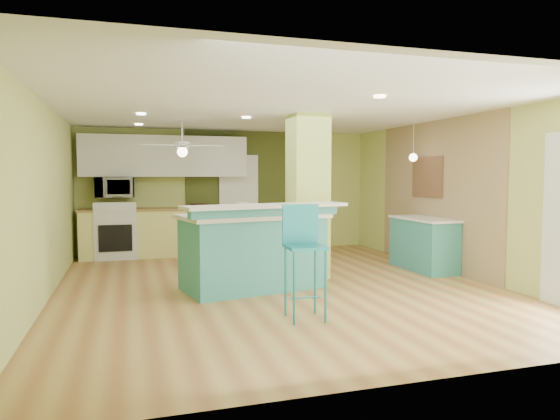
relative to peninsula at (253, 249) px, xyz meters
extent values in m
cube|color=#9D6637|center=(0.35, 0.07, -0.56)|extent=(6.00, 7.00, 0.01)
cube|color=white|center=(0.35, 0.07, 1.95)|extent=(6.00, 7.00, 0.01)
cube|color=#BDC86B|center=(0.35, 3.57, 0.69)|extent=(6.00, 0.01, 2.50)
cube|color=#BDC86B|center=(0.35, -3.44, 0.69)|extent=(6.00, 0.01, 2.50)
cube|color=#BDC86B|center=(-2.65, 0.07, 0.69)|extent=(0.01, 7.00, 2.50)
cube|color=#BDC86B|center=(3.36, 0.07, 0.69)|extent=(0.01, 7.00, 2.50)
cube|color=#907552|center=(3.34, 0.67, 0.69)|extent=(0.02, 3.40, 2.50)
cube|color=#40491D|center=(0.55, 3.55, 0.69)|extent=(2.20, 0.02, 2.50)
cube|color=white|center=(0.55, 3.53, 0.44)|extent=(0.82, 0.05, 2.00)
cube|color=#BAD261|center=(1.00, 0.57, 0.69)|extent=(0.55, 0.55, 2.50)
cube|color=#EDE87C|center=(-0.95, 3.27, -0.11)|extent=(3.20, 0.60, 0.90)
cube|color=olive|center=(-0.95, 3.27, 0.36)|extent=(3.25, 0.63, 0.04)
cube|color=silver|center=(-1.90, 3.27, -0.11)|extent=(0.76, 0.64, 0.90)
cube|color=black|center=(-1.90, 2.94, -0.14)|extent=(0.59, 0.02, 0.50)
cube|color=silver|center=(-1.90, 2.97, 0.43)|extent=(0.76, 0.06, 0.18)
cube|color=silver|center=(-0.95, 3.39, 1.39)|extent=(3.20, 0.34, 0.80)
imported|color=silver|center=(-1.90, 3.27, 0.79)|extent=(0.70, 0.48, 0.39)
cylinder|color=silver|center=(-0.75, 2.07, 1.74)|extent=(0.03, 0.03, 0.40)
cylinder|color=silver|center=(-0.75, 2.07, 1.54)|extent=(0.24, 0.24, 0.10)
sphere|color=white|center=(-0.75, 2.07, 1.42)|extent=(0.18, 0.18, 0.18)
cylinder|color=silver|center=(3.00, 0.82, 1.63)|extent=(0.01, 0.01, 0.62)
sphere|color=white|center=(3.00, 0.82, 1.32)|extent=(0.14, 0.14, 0.14)
cube|color=brown|center=(3.32, 0.87, 0.99)|extent=(0.03, 0.90, 0.70)
cube|color=teal|center=(0.00, 0.02, -0.06)|extent=(2.01, 1.28, 0.99)
cube|color=beige|center=(0.00, 0.02, 0.46)|extent=(2.14, 1.41, 0.05)
cube|color=teal|center=(0.08, -0.41, 0.56)|extent=(2.10, 0.57, 0.14)
cube|color=beige|center=(0.08, -0.41, 0.62)|extent=(2.30, 0.90, 0.04)
cylinder|color=teal|center=(0.00, -1.78, -0.16)|extent=(0.03, 0.03, 0.79)
cylinder|color=teal|center=(0.35, -1.80, -0.16)|extent=(0.03, 0.03, 0.79)
cylinder|color=teal|center=(0.02, -1.43, -0.16)|extent=(0.03, 0.03, 0.79)
cylinder|color=teal|center=(0.36, -1.45, -0.16)|extent=(0.03, 0.03, 0.79)
cube|color=teal|center=(0.18, -1.61, 0.25)|extent=(0.43, 0.43, 0.03)
cube|color=teal|center=(0.19, -1.43, 0.48)|extent=(0.42, 0.05, 0.44)
cube|color=teal|center=(3.05, 0.54, -0.14)|extent=(0.54, 1.30, 0.84)
cube|color=white|center=(3.05, 0.54, 0.30)|extent=(0.58, 1.35, 0.04)
imported|color=#3C2418|center=(-0.32, 3.21, 0.43)|extent=(0.42, 0.42, 0.08)
cylinder|color=gold|center=(-0.19, -0.14, 0.57)|extent=(0.16, 0.16, 0.17)
camera|label=1|loc=(-1.64, -6.68, 1.02)|focal=32.00mm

